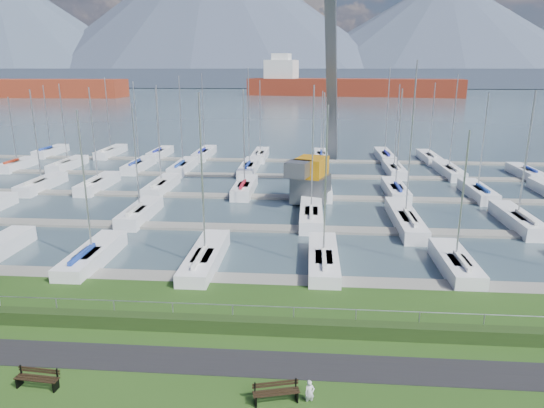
# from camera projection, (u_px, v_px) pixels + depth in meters

# --- Properties ---
(path) EXTENTS (160.00, 2.00, 0.04)m
(path) POSITION_uv_depth(u_px,v_px,m) (245.00, 363.00, 21.06)
(path) COLOR black
(path) RESTS_ON grass
(water) EXTENTS (800.00, 540.00, 0.20)m
(water) POSITION_uv_depth(u_px,v_px,m) (306.00, 91.00, 273.55)
(water) COLOR #3C4F58
(hedge) EXTENTS (80.00, 0.70, 0.70)m
(hedge) POSITION_uv_depth(u_px,v_px,m) (252.00, 326.00, 23.46)
(hedge) COLOR #203513
(hedge) RESTS_ON grass
(fence) EXTENTS (80.00, 0.04, 0.04)m
(fence) POSITION_uv_depth(u_px,v_px,m) (253.00, 306.00, 23.62)
(fence) COLOR #999CA1
(fence) RESTS_ON grass
(foothill) EXTENTS (900.00, 80.00, 12.00)m
(foothill) POSITION_uv_depth(u_px,v_px,m) (308.00, 77.00, 338.99)
(foothill) COLOR #3A4355
(foothill) RESTS_ON water
(mountains) EXTENTS (1190.00, 360.00, 115.00)m
(mountains) POSITION_uv_depth(u_px,v_px,m) (318.00, 25.00, 399.03)
(mountains) COLOR #3F475D
(mountains) RESTS_ON water
(docks) EXTENTS (90.00, 41.60, 0.25)m
(docks) POSITION_uv_depth(u_px,v_px,m) (283.00, 197.00, 48.95)
(docks) COLOR slate
(docks) RESTS_ON water
(bench_left) EXTENTS (1.83, 0.57, 0.85)m
(bench_left) POSITION_uv_depth(u_px,v_px,m) (38.00, 378.00, 19.37)
(bench_left) COLOR black
(bench_left) RESTS_ON grass
(bench_right) EXTENTS (1.85, 0.85, 0.85)m
(bench_right) POSITION_uv_depth(u_px,v_px,m) (276.00, 392.00, 18.54)
(bench_right) COLOR black
(bench_right) RESTS_ON grass
(person) EXTENTS (0.45, 0.37, 1.06)m
(person) POSITION_uv_depth(u_px,v_px,m) (310.00, 390.00, 18.50)
(person) COLOR silver
(person) RESTS_ON grass
(crane) EXTENTS (5.51, 13.48, 22.35)m
(crane) POSITION_uv_depth(u_px,v_px,m) (316.00, 144.00, 46.63)
(crane) COLOR #525559
(crane) RESTS_ON water
(cargo_ship_west) EXTENTS (95.42, 19.66, 21.50)m
(cargo_ship_west) POSITION_uv_depth(u_px,v_px,m) (9.00, 88.00, 218.07)
(cargo_ship_west) COLOR maroon
(cargo_ship_west) RESTS_ON water
(cargo_ship_mid) EXTENTS (100.06, 35.31, 21.50)m
(cargo_ship_mid) POSITION_uv_depth(u_px,v_px,m) (343.00, 87.00, 227.50)
(cargo_ship_mid) COLOR maroon
(cargo_ship_mid) RESTS_ON water
(sailboat_fleet) EXTENTS (74.67, 49.80, 13.54)m
(sailboat_fleet) POSITION_uv_depth(u_px,v_px,m) (272.00, 138.00, 50.32)
(sailboat_fleet) COLOR silver
(sailboat_fleet) RESTS_ON water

